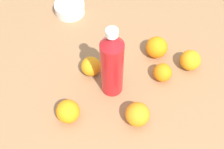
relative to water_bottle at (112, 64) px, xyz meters
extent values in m
plane|color=olive|center=(-0.05, -0.05, -0.14)|extent=(2.40, 2.40, 0.00)
cylinder|color=red|center=(0.00, 0.00, -0.02)|extent=(0.08, 0.08, 0.23)
cone|color=red|center=(0.00, 0.00, 0.11)|extent=(0.08, 0.08, 0.04)
cylinder|color=white|center=(0.00, 0.00, 0.14)|extent=(0.04, 0.04, 0.02)
sphere|color=orange|center=(0.21, -0.08, -0.10)|extent=(0.08, 0.08, 0.08)
sphere|color=orange|center=(0.21, -0.21, -0.10)|extent=(0.08, 0.08, 0.08)
sphere|color=orange|center=(0.03, 0.10, -0.10)|extent=(0.07, 0.07, 0.07)
sphere|color=orange|center=(-0.08, -0.13, -0.10)|extent=(0.08, 0.08, 0.08)
sphere|color=orange|center=(0.12, -0.14, -0.11)|extent=(0.07, 0.07, 0.07)
sphere|color=orange|center=(-0.17, 0.07, -0.10)|extent=(0.08, 0.08, 0.08)
cylinder|color=white|center=(0.26, 0.33, -0.12)|extent=(0.13, 0.13, 0.04)
camera|label=1|loc=(-0.53, -0.26, 0.78)|focal=49.49mm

